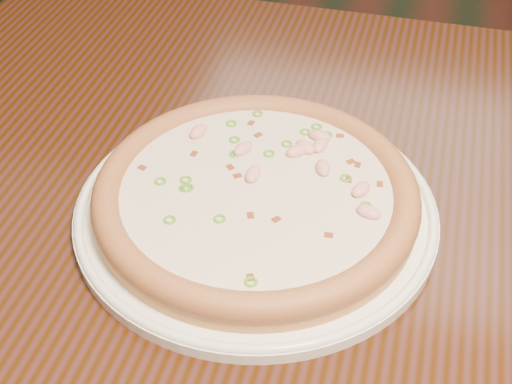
# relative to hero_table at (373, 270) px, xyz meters

# --- Properties ---
(hero_table) EXTENTS (1.20, 0.80, 0.75)m
(hero_table) POSITION_rel_hero_table_xyz_m (0.00, 0.00, 0.00)
(hero_table) COLOR black
(hero_table) RESTS_ON ground
(plate) EXTENTS (0.35, 0.35, 0.02)m
(plate) POSITION_rel_hero_table_xyz_m (-0.12, -0.05, 0.11)
(plate) COLOR white
(plate) RESTS_ON hero_table
(pizza) EXTENTS (0.31, 0.31, 0.03)m
(pizza) POSITION_rel_hero_table_xyz_m (-0.12, -0.05, 0.13)
(pizza) COLOR tan
(pizza) RESTS_ON plate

